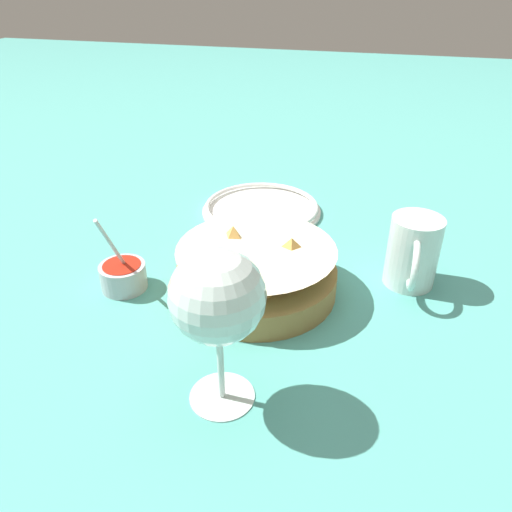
{
  "coord_description": "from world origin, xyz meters",
  "views": [
    {
      "loc": [
        0.55,
        0.1,
        0.4
      ],
      "look_at": [
        0.0,
        -0.04,
        0.06
      ],
      "focal_mm": 35.0,
      "sensor_mm": 36.0,
      "label": 1
    }
  ],
  "objects_px": {
    "sauce_cup": "(123,275)",
    "wine_glass": "(217,300)",
    "beer_mug": "(412,254)",
    "side_plate": "(262,208)",
    "food_basket": "(257,272)"
  },
  "relations": [
    {
      "from": "sauce_cup",
      "to": "wine_glass",
      "type": "bearing_deg",
      "value": 50.82
    },
    {
      "from": "beer_mug",
      "to": "side_plate",
      "type": "bearing_deg",
      "value": -123.44
    },
    {
      "from": "food_basket",
      "to": "sauce_cup",
      "type": "distance_m",
      "value": 0.18
    },
    {
      "from": "wine_glass",
      "to": "side_plate",
      "type": "xyz_separation_m",
      "value": [
        -0.44,
        -0.07,
        -0.12
      ]
    },
    {
      "from": "food_basket",
      "to": "wine_glass",
      "type": "bearing_deg",
      "value": 3.82
    },
    {
      "from": "sauce_cup",
      "to": "wine_glass",
      "type": "height_order",
      "value": "wine_glass"
    },
    {
      "from": "sauce_cup",
      "to": "beer_mug",
      "type": "bearing_deg",
      "value": 106.23
    },
    {
      "from": "sauce_cup",
      "to": "wine_glass",
      "type": "xyz_separation_m",
      "value": [
        0.16,
        0.19,
        0.1
      ]
    },
    {
      "from": "sauce_cup",
      "to": "beer_mug",
      "type": "height_order",
      "value": "sauce_cup"
    },
    {
      "from": "wine_glass",
      "to": "beer_mug",
      "type": "relative_size",
      "value": 1.61
    },
    {
      "from": "wine_glass",
      "to": "food_basket",
      "type": "bearing_deg",
      "value": -176.18
    },
    {
      "from": "beer_mug",
      "to": "side_plate",
      "type": "relative_size",
      "value": 0.51
    },
    {
      "from": "food_basket",
      "to": "side_plate",
      "type": "relative_size",
      "value": 1.02
    },
    {
      "from": "sauce_cup",
      "to": "side_plate",
      "type": "xyz_separation_m",
      "value": [
        -0.28,
        0.13,
        -0.01
      ]
    },
    {
      "from": "beer_mug",
      "to": "side_plate",
      "type": "distance_m",
      "value": 0.31
    }
  ]
}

